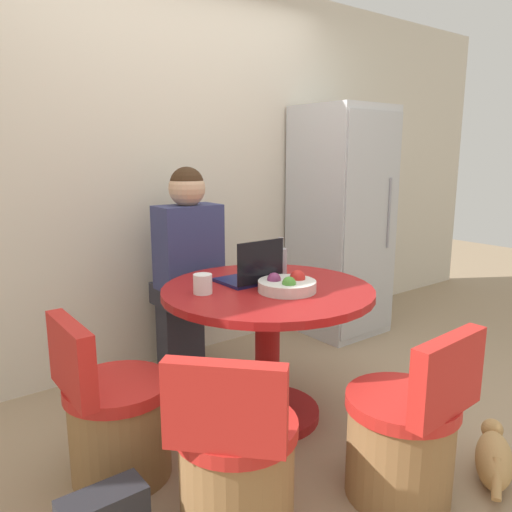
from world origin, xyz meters
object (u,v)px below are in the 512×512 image
at_px(person_seated, 186,261).
at_px(bottle, 281,262).
at_px(refrigerator, 341,222).
at_px(chair_left_side, 116,422).
at_px(dining_table, 268,327).
at_px(chair_near_left_corner, 236,468).
at_px(chair_near_camera, 403,439).
at_px(fruit_bowl, 287,285).
at_px(cat, 494,457).
at_px(laptop, 251,274).

relative_size(person_seated, bottle, 5.96).
bearing_deg(refrigerator, chair_left_side, -161.69).
height_order(refrigerator, dining_table, refrigerator).
bearing_deg(chair_near_left_corner, chair_near_camera, -155.21).
height_order(chair_near_camera, fruit_bowl, fruit_bowl).
height_order(fruit_bowl, bottle, bottle).
height_order(chair_near_camera, cat, chair_near_camera).
height_order(refrigerator, fruit_bowl, refrigerator).
relative_size(chair_left_side, cat, 1.66).
bearing_deg(chair_left_side, laptop, -81.86).
height_order(laptop, bottle, laptop).
bearing_deg(chair_near_left_corner, fruit_bowl, -97.82).
height_order(refrigerator, chair_near_left_corner, refrigerator).
bearing_deg(chair_near_left_corner, person_seated, -66.09).
bearing_deg(bottle, chair_left_side, -173.40).
distance_m(chair_near_left_corner, fruit_bowl, 0.94).
bearing_deg(chair_near_left_corner, laptop, -83.92).
xyz_separation_m(laptop, bottle, (0.21, 0.01, 0.04)).
distance_m(dining_table, fruit_bowl, 0.28).
xyz_separation_m(refrigerator, person_seated, (-1.38, 0.04, -0.14)).
distance_m(refrigerator, laptop, 1.49).
distance_m(fruit_bowl, bottle, 0.31).
bearing_deg(chair_near_camera, refrigerator, -131.90).
relative_size(refrigerator, laptop, 6.00).
xyz_separation_m(refrigerator, chair_near_left_corner, (-1.96, -1.31, -0.62)).
relative_size(chair_near_left_corner, laptop, 2.57).
relative_size(dining_table, chair_left_side, 1.46).
bearing_deg(laptop, chair_left_side, 7.47).
distance_m(dining_table, chair_near_camera, 0.89).
relative_size(laptop, cat, 0.64).
relative_size(chair_near_left_corner, cat, 1.66).
bearing_deg(laptop, dining_table, 97.52).
height_order(chair_near_left_corner, person_seated, person_seated).
bearing_deg(chair_near_left_corner, refrigerator, -99.14).
relative_size(chair_left_side, chair_near_left_corner, 1.00).
distance_m(refrigerator, chair_near_camera, 2.14).
bearing_deg(chair_left_side, bottle, -82.73).
bearing_deg(cat, refrigerator, 33.76).
height_order(person_seated, laptop, person_seated).
relative_size(dining_table, fruit_bowl, 3.75).
relative_size(chair_left_side, fruit_bowl, 2.57).
bearing_deg(bottle, chair_near_left_corner, -139.07).
relative_size(refrigerator, dining_table, 1.60).
bearing_deg(person_seated, chair_left_side, 43.47).
bearing_deg(cat, chair_left_side, 111.81).
bearing_deg(person_seated, laptop, 92.56).
height_order(chair_near_camera, bottle, bottle).
xyz_separation_m(chair_left_side, chair_near_left_corner, (0.23, -0.59, 0.00)).
bearing_deg(fruit_bowl, person_seated, 94.74).
bearing_deg(refrigerator, chair_near_left_corner, -146.12).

